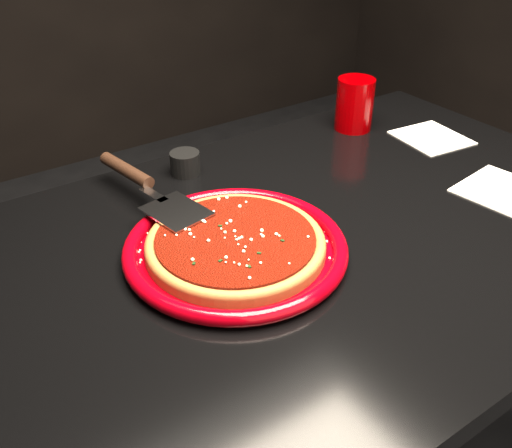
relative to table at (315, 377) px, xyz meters
The scene contains 12 objects.
table is the anchor object (origin of this frame).
plate 0.43m from the table, behind, with size 0.36×0.36×0.03m, color #7C0108.
pizza_crust 0.43m from the table, behind, with size 0.28×0.28×0.01m, color brown.
pizza_crust_rim 0.44m from the table, behind, with size 0.28×0.28×0.02m, color brown.
pizza_sauce 0.44m from the table, behind, with size 0.25×0.25×0.01m, color #631006.
parmesan_dusting 0.45m from the table, behind, with size 0.24×0.24×0.01m, color #FBEFC4, non-canonical shape.
basil_flecks 0.45m from the table, behind, with size 0.22×0.22×0.00m, color black, non-canonical shape.
pizza_server 0.52m from the table, 134.81° to the left, with size 0.10×0.35×0.03m, color #B2B4B9, non-canonical shape.
cup 0.61m from the table, 41.51° to the left, with size 0.08×0.08×0.12m, color #890001.
napkin_a 0.53m from the table, 16.30° to the right, with size 0.15×0.15×0.00m, color silver.
napkin_b 0.59m from the table, 18.20° to the left, with size 0.14×0.15×0.00m, color silver.
ramekin 0.51m from the table, 109.12° to the left, with size 0.06×0.06×0.05m, color black.
Camera 1 is at (-0.57, -0.60, 1.28)m, focal length 40.00 mm.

